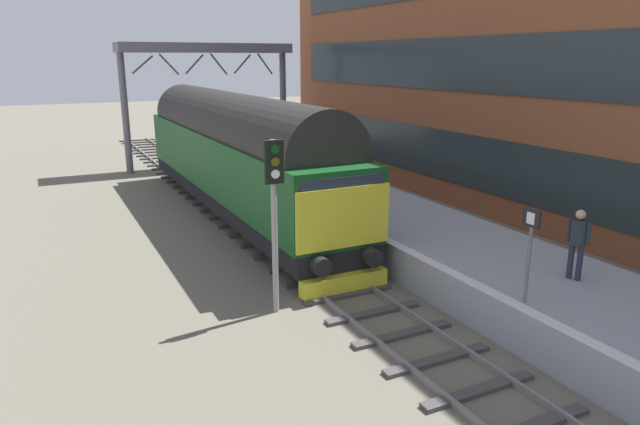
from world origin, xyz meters
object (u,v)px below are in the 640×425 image
Objects in this scene: diesel_locomotive at (235,152)px; signal_post_mid at (274,204)px; platform_number_sign at (530,241)px; waiting_passenger at (578,238)px.

diesel_locomotive is 9.07m from signal_post_mid.
signal_post_mid is 2.09× the size of platform_number_sign.
waiting_passenger is at bearing -72.04° from diesel_locomotive.
diesel_locomotive is 4.20× the size of signal_post_mid.
platform_number_sign is 1.21× the size of waiting_passenger.
signal_post_mid reaches higher than platform_number_sign.
diesel_locomotive is 12.87m from platform_number_sign.
signal_post_mid is at bearing 39.87° from waiting_passenger.
platform_number_sign is at bearing -44.11° from signal_post_mid.
signal_post_mid is 5.58m from platform_number_sign.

